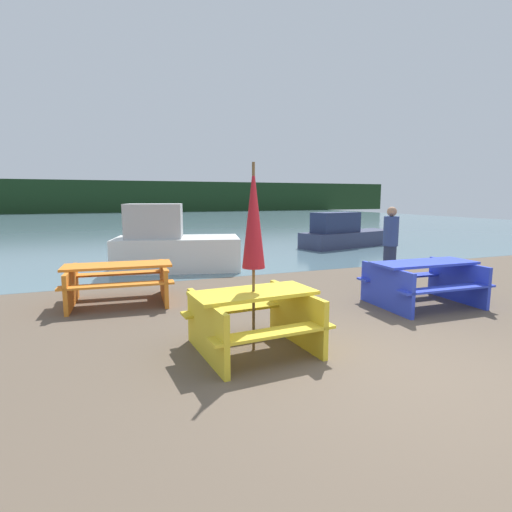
{
  "coord_description": "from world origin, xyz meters",
  "views": [
    {
      "loc": [
        -3.13,
        -3.19,
        1.94
      ],
      "look_at": [
        -0.41,
        3.63,
        0.85
      ],
      "focal_mm": 28.0,
      "sensor_mm": 36.0,
      "label": 1
    }
  ],
  "objects_px": {
    "picnic_table_yellow": "(254,316)",
    "person": "(390,243)",
    "picnic_table_blue": "(423,279)",
    "picnic_table_orange": "(119,279)",
    "umbrella_crimson": "(254,217)",
    "boat": "(172,246)",
    "boat_second": "(345,234)"
  },
  "relations": [
    {
      "from": "picnic_table_yellow",
      "to": "picnic_table_orange",
      "type": "xyz_separation_m",
      "value": [
        -1.46,
        3.07,
        -0.0
      ]
    },
    {
      "from": "picnic_table_yellow",
      "to": "person",
      "type": "bearing_deg",
      "value": 32.4
    },
    {
      "from": "picnic_table_yellow",
      "to": "person",
      "type": "xyz_separation_m",
      "value": [
        4.59,
        2.91,
        0.41
      ]
    },
    {
      "from": "boat_second",
      "to": "boat",
      "type": "bearing_deg",
      "value": -173.83
    },
    {
      "from": "umbrella_crimson",
      "to": "picnic_table_yellow",
      "type": "bearing_deg",
      "value": 0.0
    },
    {
      "from": "picnic_table_blue",
      "to": "umbrella_crimson",
      "type": "distance_m",
      "value": 3.93
    },
    {
      "from": "umbrella_crimson",
      "to": "boat",
      "type": "height_order",
      "value": "umbrella_crimson"
    },
    {
      "from": "boat",
      "to": "person",
      "type": "height_order",
      "value": "boat"
    },
    {
      "from": "picnic_table_blue",
      "to": "boat_second",
      "type": "distance_m",
      "value": 8.63
    },
    {
      "from": "boat",
      "to": "picnic_table_yellow",
      "type": "bearing_deg",
      "value": -76.4
    },
    {
      "from": "picnic_table_yellow",
      "to": "boat_second",
      "type": "distance_m",
      "value": 11.34
    },
    {
      "from": "picnic_table_yellow",
      "to": "picnic_table_orange",
      "type": "relative_size",
      "value": 0.8
    },
    {
      "from": "picnic_table_yellow",
      "to": "picnic_table_blue",
      "type": "relative_size",
      "value": 0.84
    },
    {
      "from": "person",
      "to": "umbrella_crimson",
      "type": "bearing_deg",
      "value": -147.6
    },
    {
      "from": "boat_second",
      "to": "umbrella_crimson",
      "type": "bearing_deg",
      "value": -143.09
    },
    {
      "from": "picnic_table_yellow",
      "to": "boat",
      "type": "height_order",
      "value": "boat"
    },
    {
      "from": "picnic_table_yellow",
      "to": "picnic_table_blue",
      "type": "xyz_separation_m",
      "value": [
        3.63,
        0.88,
        0.03
      ]
    },
    {
      "from": "picnic_table_blue",
      "to": "umbrella_crimson",
      "type": "relative_size",
      "value": 0.82
    },
    {
      "from": "umbrella_crimson",
      "to": "boat",
      "type": "distance_m",
      "value": 6.26
    },
    {
      "from": "boat_second",
      "to": "person",
      "type": "bearing_deg",
      "value": -128.16
    },
    {
      "from": "picnic_table_orange",
      "to": "boat",
      "type": "relative_size",
      "value": 0.56
    },
    {
      "from": "picnic_table_blue",
      "to": "umbrella_crimson",
      "type": "height_order",
      "value": "umbrella_crimson"
    },
    {
      "from": "umbrella_crimson",
      "to": "person",
      "type": "distance_m",
      "value": 5.49
    },
    {
      "from": "umbrella_crimson",
      "to": "boat_second",
      "type": "bearing_deg",
      "value": 50.02
    },
    {
      "from": "boat_second",
      "to": "person",
      "type": "xyz_separation_m",
      "value": [
        -2.7,
        -5.78,
        0.37
      ]
    },
    {
      "from": "picnic_table_orange",
      "to": "boat_second",
      "type": "relative_size",
      "value": 0.45
    },
    {
      "from": "picnic_table_blue",
      "to": "boat",
      "type": "xyz_separation_m",
      "value": [
        -3.56,
        5.29,
        0.17
      ]
    },
    {
      "from": "picnic_table_orange",
      "to": "umbrella_crimson",
      "type": "distance_m",
      "value": 3.62
    },
    {
      "from": "picnic_table_blue",
      "to": "person",
      "type": "height_order",
      "value": "person"
    },
    {
      "from": "picnic_table_orange",
      "to": "person",
      "type": "distance_m",
      "value": 6.06
    },
    {
      "from": "picnic_table_blue",
      "to": "picnic_table_yellow",
      "type": "bearing_deg",
      "value": -166.37
    },
    {
      "from": "picnic_table_orange",
      "to": "boat",
      "type": "height_order",
      "value": "boat"
    }
  ]
}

